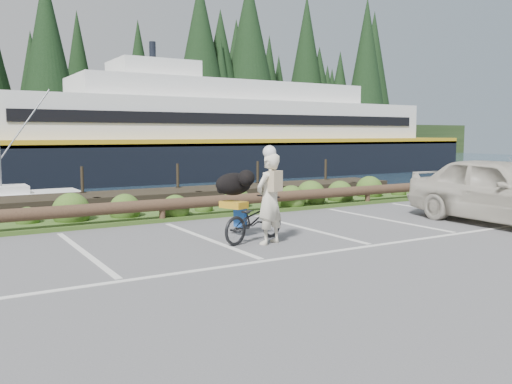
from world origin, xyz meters
The scene contains 7 objects.
ground centered at (0.00, 0.00, 0.00)m, with size 72.00×72.00×0.00m, color #545456.
vegetation_strip centered at (0.00, 5.30, 0.05)m, with size 34.00×1.60×0.10m, color #3D5B21.
log_rail centered at (0.00, 4.60, 0.00)m, with size 32.00×0.30×0.60m, color #443021, non-canonical shape.
bicycle centered at (0.74, 1.25, 0.47)m, with size 0.62×1.78×0.94m, color black.
cyclist centered at (0.88, 0.86, 0.93)m, with size 0.68×0.45×1.87m, color beige.
dog centered at (0.56, 1.79, 1.18)m, with size 0.84×0.41×0.49m, color black.
parked_car centered at (7.15, -0.11, 0.85)m, with size 2.01×4.99×1.70m, color beige.
Camera 1 is at (-5.00, -8.40, 2.24)m, focal length 38.00 mm.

